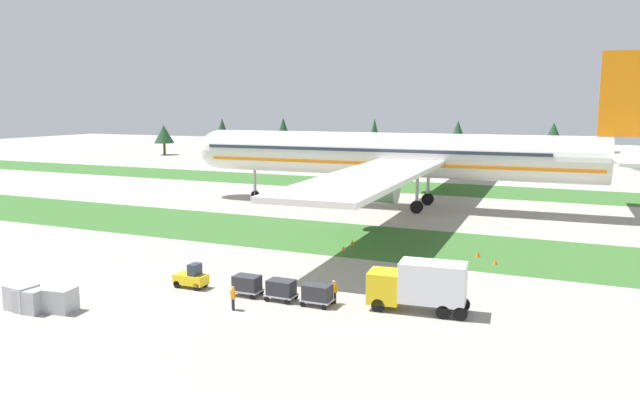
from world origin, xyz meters
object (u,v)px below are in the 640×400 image
uld_container_1 (32,300)px  taxiway_marker_1 (344,248)px  cargo_dolly_second (281,288)px  taxiway_marker_2 (495,262)px  taxiway_marker_3 (478,254)px  ground_crew_loader (334,291)px  uld_container_0 (22,297)px  uld_container_2 (60,300)px  taxiway_marker_0 (352,243)px  cargo_dolly_third (317,293)px  airliner (409,155)px  ground_crew_marshaller (233,297)px  cargo_dolly_lead (247,284)px  catering_truck (419,284)px  baggage_tug (192,278)px

uld_container_1 → taxiway_marker_1: size_ratio=4.18×
cargo_dolly_second → taxiway_marker_2: 21.29m
uld_container_1 → taxiway_marker_3: 38.27m
ground_crew_loader → uld_container_0: 22.05m
uld_container_1 → ground_crew_loader: bearing=28.3°
uld_container_0 → taxiway_marker_1: (14.43, 25.31, -0.64)m
uld_container_2 → taxiway_marker_0: (11.61, 26.93, -0.53)m
cargo_dolly_third → uld_container_0: (-18.75, -9.09, -0.04)m
taxiway_marker_2 → uld_container_0: bearing=-138.1°
ground_crew_loader → airliner: bearing=-81.3°
ground_crew_marshaller → uld_container_2: 12.03m
cargo_dolly_lead → taxiway_marker_0: bearing=-4.7°
uld_container_1 → cargo_dolly_lead: bearing=37.5°
taxiway_marker_3 → airliner: bearing=119.2°
airliner → taxiway_marker_0: 25.70m
ground_crew_marshaller → taxiway_marker_3: bearing=105.8°
uld_container_1 → taxiway_marker_1: (13.39, 25.37, -0.58)m
taxiway_marker_1 → taxiway_marker_3: (12.58, 2.74, 0.08)m
cargo_dolly_second → uld_container_1: 17.40m
taxiway_marker_2 → cargo_dolly_second: bearing=-127.8°
catering_truck → uld_container_0: bearing=107.4°
cargo_dolly_lead → cargo_dolly_second: same height
ground_crew_loader → taxiway_marker_1: bearing=-70.9°
taxiway_marker_3 → taxiway_marker_2: bearing=-48.7°
cargo_dolly_third → ground_crew_loader: size_ratio=1.27×
cargo_dolly_lead → airliner: bearing=-0.7°
airliner → cargo_dolly_third: bearing=-175.2°
cargo_dolly_second → taxiway_marker_3: size_ratio=3.40×
uld_container_1 → taxiway_marker_2: (27.86, 25.94, -0.55)m
airliner → uld_container_0: size_ratio=40.33×
cargo_dolly_third → uld_container_1: uld_container_1 is taller
uld_container_2 → taxiway_marker_2: uld_container_2 is taller
airliner → taxiway_marker_1: (1.01, -27.04, -7.18)m
cargo_dolly_second → ground_crew_loader: 3.92m
taxiway_marker_2 → uld_container_1: bearing=-137.0°
cargo_dolly_third → taxiway_marker_3: cargo_dolly_third is taller
ground_crew_marshaller → taxiway_marker_1: 19.49m
catering_truck → uld_container_2: (-22.93, -10.05, -1.11)m
ground_crew_loader → taxiway_marker_3: bearing=-111.8°
baggage_tug → taxiway_marker_1: (6.50, 16.24, -0.58)m
cargo_dolly_second → taxiway_marker_0: size_ratio=3.54×
taxiway_marker_2 → ground_crew_marshaller: bearing=-127.1°
taxiway_marker_2 → taxiway_marker_0: bearing=172.9°
ground_crew_marshaller → uld_container_0: size_ratio=0.87×
uld_container_2 → cargo_dolly_second: bearing=32.6°
airliner → taxiway_marker_3: bearing=-153.0°
baggage_tug → cargo_dolly_third: size_ratio=1.18×
cargo_dolly_lead → taxiway_marker_1: bearing=-5.3°
airliner → taxiway_marker_0: (1.02, -24.67, -7.11)m
airliner → taxiway_marker_3: airliner is taller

